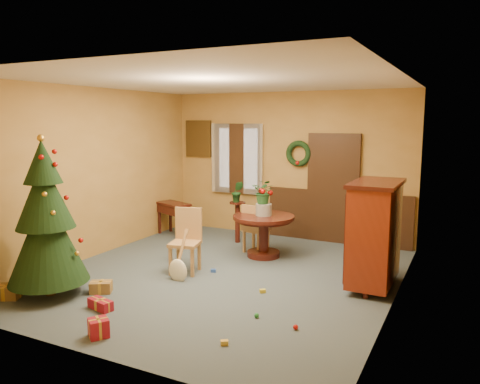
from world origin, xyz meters
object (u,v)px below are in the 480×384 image
Objects in this scene: christmas_tree at (46,221)px; writing_desk at (173,211)px; sideboard at (375,231)px; dining_table at (264,228)px; chair_near at (186,238)px.

writing_desk is (-0.40, 3.52, -0.52)m from christmas_tree.
dining_table is at bearing 160.82° from sideboard.
sideboard is at bearing -16.69° from writing_desk.
dining_table is 1.06× the size of chair_near.
chair_near is 0.66× the size of sideboard.
dining_table is at bearing 58.97° from chair_near.
christmas_tree is 4.47m from sideboard.
writing_desk is at bearing 163.31° from sideboard.
christmas_tree is at bearing -122.41° from dining_table.
dining_table is at bearing 57.59° from christmas_tree.
christmas_tree is at bearing -123.42° from chair_near.
sideboard reaches higher than chair_near.
chair_near is at bearing -121.03° from dining_table.
christmas_tree is at bearing -149.76° from sideboard.
writing_desk is (-1.51, 1.84, -0.02)m from chair_near.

